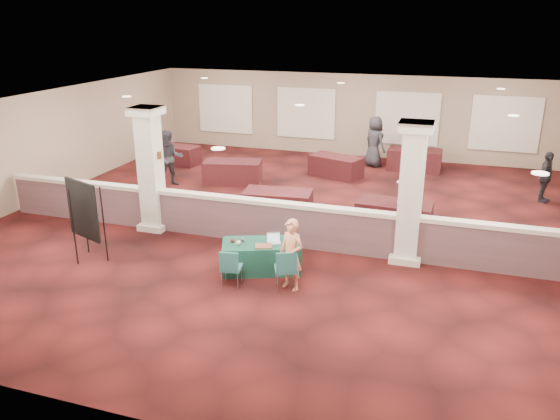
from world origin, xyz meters
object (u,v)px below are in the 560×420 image
(far_table_front_center, at_px, (277,204))
(attendee_c, at_px, (546,177))
(far_table_front_right, at_px, (394,216))
(near_table, at_px, (261,256))
(attendee_b, at_px, (407,206))
(far_table_back_center, at_px, (336,166))
(far_table_back_right, at_px, (414,160))
(conf_chair_side, at_px, (230,266))
(woman, at_px, (291,255))
(far_table_front_left, at_px, (233,172))
(easel_board, at_px, (83,211))
(conf_chair_main, at_px, (286,267))
(attendee_d, at_px, (375,142))
(attendee_a, at_px, (170,158))
(far_table_back_left, at_px, (177,155))

(far_table_front_center, relative_size, attendee_c, 1.21)
(far_table_front_right, distance_m, attendee_c, 5.48)
(near_table, distance_m, attendee_b, 4.14)
(far_table_back_center, bearing_deg, far_table_front_center, -98.25)
(far_table_back_center, xyz_separation_m, far_table_back_right, (2.53, 1.68, 0.02))
(conf_chair_side, distance_m, far_table_back_center, 8.78)
(woman, bearing_deg, conf_chair_side, -144.94)
(near_table, xyz_separation_m, conf_chair_side, (-0.33, -0.96, 0.16))
(near_table, relative_size, far_table_front_left, 0.90)
(easel_board, height_order, attendee_c, easel_board)
(conf_chair_main, relative_size, far_table_front_center, 0.47)
(far_table_back_right, bearing_deg, far_table_front_center, -117.21)
(near_table, distance_m, conf_chair_main, 1.10)
(easel_board, xyz_separation_m, attendee_d, (4.95, 10.31, -0.27))
(easel_board, height_order, attendee_a, easel_board)
(easel_board, relative_size, far_table_front_right, 1.00)
(attendee_c, height_order, attendee_d, attendee_d)
(near_table, height_order, conf_chair_side, conf_chair_side)
(conf_chair_main, relative_size, attendee_d, 0.47)
(far_table_front_left, distance_m, far_table_front_right, 6.22)
(easel_board, distance_m, far_table_back_right, 12.11)
(conf_chair_main, xyz_separation_m, far_table_front_center, (-1.50, 4.03, -0.14))
(conf_chair_side, relative_size, attendee_b, 0.51)
(far_table_front_center, xyz_separation_m, attendee_d, (1.70, 6.28, 0.55))
(woman, distance_m, far_table_front_left, 7.72)
(woman, bearing_deg, attendee_a, 155.66)
(near_table, distance_m, far_table_front_left, 6.73)
(easel_board, bearing_deg, far_table_back_left, 126.10)
(far_table_front_center, height_order, far_table_back_left, far_table_front_center)
(woman, height_order, far_table_back_right, woman)
(far_table_back_left, relative_size, far_table_back_right, 0.91)
(near_table, xyz_separation_m, woman, (0.87, -0.63, 0.43))
(far_table_front_right, height_order, far_table_back_left, far_table_front_right)
(far_table_back_center, relative_size, far_table_back_right, 0.94)
(far_table_front_left, xyz_separation_m, far_table_back_left, (-3.00, 1.72, -0.04))
(far_table_back_left, bearing_deg, far_table_back_center, 1.48)
(conf_chair_side, xyz_separation_m, far_table_front_left, (-2.82, 6.90, -0.11))
(far_table_front_center, bearing_deg, attendee_d, 74.85)
(easel_board, relative_size, attendee_a, 1.03)
(far_table_front_right, relative_size, far_table_back_center, 1.07)
(easel_board, distance_m, woman, 4.86)
(woman, relative_size, attendee_c, 0.98)
(far_table_front_left, bearing_deg, easel_board, -96.90)
(far_table_front_right, height_order, attendee_a, attendee_a)
(near_table, height_order, far_table_front_center, far_table_front_center)
(attendee_c, bearing_deg, woman, 167.55)
(far_table_back_left, relative_size, attendee_c, 1.11)
(conf_chair_main, relative_size, conf_chair_side, 1.07)
(attendee_b, height_order, attendee_c, attendee_b)
(woman, distance_m, attendee_d, 10.22)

